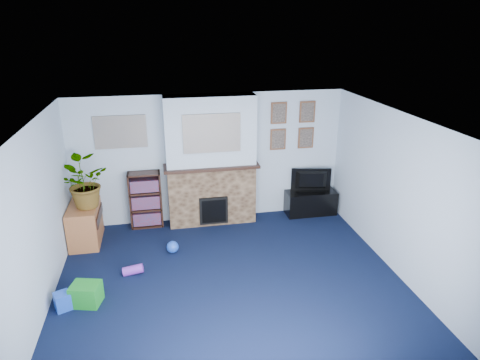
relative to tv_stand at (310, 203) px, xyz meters
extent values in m
cube|color=black|center=(-1.95, -2.03, -0.23)|extent=(5.00, 4.50, 0.01)
cube|color=white|center=(-1.95, -2.03, 2.17)|extent=(5.00, 4.50, 0.01)
cube|color=silver|center=(-1.95, 0.22, 0.97)|extent=(5.00, 0.04, 2.40)
cube|color=silver|center=(-1.95, -4.28, 0.97)|extent=(5.00, 0.04, 2.40)
cube|color=silver|center=(-4.45, -2.03, 0.97)|extent=(0.04, 4.50, 2.40)
cube|color=silver|center=(0.55, -2.03, 0.97)|extent=(0.04, 4.50, 2.40)
cube|color=brown|center=(-1.95, 0.02, 0.33)|extent=(1.60, 0.40, 1.10)
cube|color=brown|center=(-1.95, 0.02, 1.52)|extent=(1.60, 0.40, 1.30)
cube|color=brown|center=(-1.95, -0.01, 0.90)|extent=(1.72, 0.50, 0.05)
cube|color=brown|center=(-1.95, -0.19, 0.10)|extent=(0.52, 0.08, 0.52)
cube|color=brown|center=(-1.95, -0.23, 0.09)|extent=(0.44, 0.02, 0.44)
cube|color=gray|center=(-1.95, -0.19, 1.55)|extent=(1.00, 0.03, 0.68)
cube|color=gray|center=(-3.50, 0.21, 1.55)|extent=(0.90, 0.03, 0.58)
cube|color=brown|center=(-0.65, 0.20, 1.77)|extent=(0.30, 0.03, 0.40)
cube|color=brown|center=(-0.10, 0.20, 1.77)|extent=(0.30, 0.03, 0.40)
cube|color=brown|center=(-0.65, 0.20, 1.27)|extent=(0.30, 0.03, 0.40)
cube|color=brown|center=(-0.10, 0.20, 1.27)|extent=(0.30, 0.03, 0.40)
cube|color=black|center=(0.00, 0.00, 0.00)|extent=(0.98, 0.41, 0.46)
imported|color=black|center=(0.00, 0.02, 0.46)|extent=(0.78, 0.25, 0.45)
cube|color=black|center=(-3.16, 0.20, 0.30)|extent=(0.58, 0.02, 1.05)
cube|color=black|center=(-3.44, 0.07, 0.30)|extent=(0.03, 0.28, 1.05)
cube|color=black|center=(-2.89, 0.07, 0.30)|extent=(0.03, 0.28, 1.05)
cube|color=black|center=(-3.16, 0.07, -0.21)|extent=(0.56, 0.28, 0.03)
cube|color=black|center=(-3.16, 0.07, 0.12)|extent=(0.56, 0.28, 0.03)
cube|color=black|center=(-3.16, 0.07, 0.46)|extent=(0.56, 0.28, 0.03)
cube|color=black|center=(-3.16, 0.07, 0.81)|extent=(0.56, 0.28, 0.03)
cube|color=black|center=(-3.16, 0.06, -0.05)|extent=(0.50, 0.22, 0.24)
cube|color=black|center=(-3.16, 0.06, 0.27)|extent=(0.50, 0.22, 0.24)
cube|color=black|center=(-3.16, 0.06, 0.59)|extent=(0.50, 0.22, 0.22)
cube|color=#A65F35|center=(-4.19, -0.35, 0.12)|extent=(0.48, 0.86, 0.67)
imported|color=#26661E|center=(-4.14, -0.40, 0.87)|extent=(0.98, 0.93, 0.85)
cube|color=gold|center=(-2.05, -0.03, 1.00)|extent=(0.11, 0.07, 0.16)
cylinder|color=#B2BFC6|center=(-1.61, -0.03, 1.01)|extent=(0.06, 0.06, 0.18)
sphere|color=gray|center=(-2.58, -0.03, 0.99)|extent=(0.14, 0.14, 0.14)
cylinder|color=blue|center=(-1.29, -0.03, 0.99)|extent=(0.06, 0.06, 0.12)
cube|color=#198C26|center=(-3.96, -2.15, -0.09)|extent=(0.44, 0.38, 0.30)
sphere|color=blue|center=(-2.75, -1.01, -0.14)|extent=(0.20, 0.20, 0.20)
cube|color=blue|center=(-4.25, -2.21, -0.12)|extent=(0.26, 0.26, 0.24)
cylinder|color=purple|center=(-3.37, -1.54, -0.16)|extent=(0.32, 0.14, 0.18)
camera|label=1|loc=(-2.85, -7.31, 3.41)|focal=32.00mm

